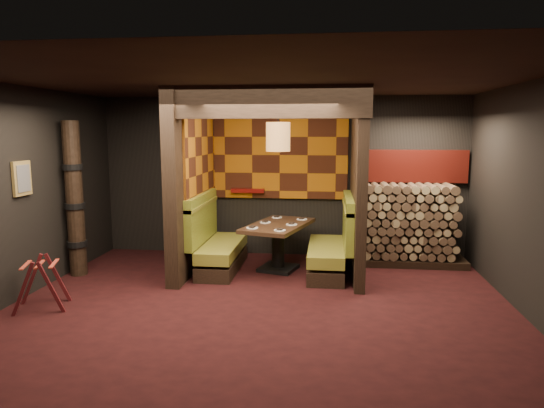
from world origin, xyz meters
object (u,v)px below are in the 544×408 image
Objects in this scene: totem_column at (75,200)px; booth_bench_left at (216,245)px; pendant_lamp at (278,137)px; booth_bench_right at (333,248)px; firewood_stack at (414,225)px; dining_table at (278,238)px; luggage_rack at (41,281)px.

booth_bench_left is at bearing 14.75° from totem_column.
booth_bench_right is at bearing -1.00° from pendant_lamp.
booth_bench_left is 0.92× the size of firewood_stack.
pendant_lamp reaches higher than booth_bench_right.
dining_table is 3.23m from totem_column.
booth_bench_right is at bearing -152.65° from firewood_stack.
booth_bench_left is 1.74× the size of pendant_lamp.
totem_column reaches higher than booth_bench_left.
booth_bench_left is 1.89m from booth_bench_right.
dining_table is 0.67× the size of totem_column.
firewood_stack is (2.23, 0.63, 0.15)m from dining_table.
dining_table is at bearing 3.68° from booth_bench_left.
booth_bench_left is at bearing 47.79° from luggage_rack.
luggage_rack is (-3.70, -1.99, -0.05)m from booth_bench_right.
booth_bench_right is 0.99× the size of dining_table.
firewood_stack is at bearing 27.35° from booth_bench_right.
dining_table is 0.93× the size of firewood_stack.
booth_bench_right reaches higher than dining_table.
booth_bench_left is 2.30m from totem_column.
booth_bench_left reaches higher than luggage_rack.
booth_bench_right is (1.89, 0.00, 0.00)m from booth_bench_left.
booth_bench_left is at bearing -167.83° from firewood_stack.
pendant_lamp is at bearing -90.00° from dining_table.
booth_bench_right is 4.10m from totem_column.
booth_bench_right is 0.92× the size of firewood_stack.
dining_table is 1.75× the size of pendant_lamp.
totem_column is at bearing -169.67° from pendant_lamp.
booth_bench_left is 2.69m from luggage_rack.
booth_bench_left is at bearing -179.14° from pendant_lamp.
pendant_lamp is at bearing 10.33° from totem_column.
luggage_rack is at bearing -151.96° from firewood_stack.
pendant_lamp reaches higher than booth_bench_left.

